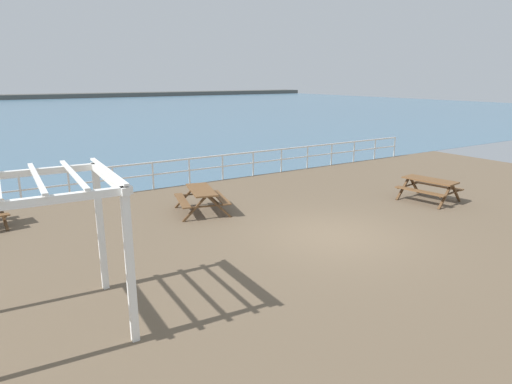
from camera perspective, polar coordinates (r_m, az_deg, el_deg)
ground_plane at (r=12.58m, az=9.79°, el=-5.92°), size 30.00×24.00×0.20m
sea_band at (r=62.05m, az=-25.51°, el=9.11°), size 142.00×90.00×0.01m
distant_shoreline at (r=104.78m, az=-28.78°, el=10.34°), size 142.00×6.00×1.80m
seaward_railing at (r=18.59m, az=-6.38°, el=3.49°), size 23.07×0.07×1.08m
picnic_table_near_right at (r=14.39m, az=-6.97°, el=-0.36°), size 1.90×2.12×0.80m
picnic_table_mid_centre at (r=16.79m, az=21.26°, el=0.89°), size 1.77×2.00×0.80m
lattice_pergola at (r=8.10m, az=-25.68°, el=-3.02°), size 2.53×2.65×2.70m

